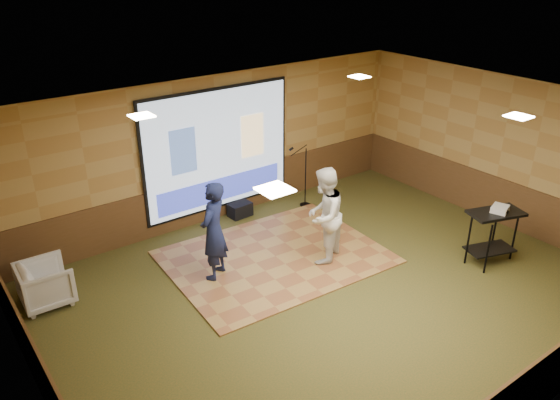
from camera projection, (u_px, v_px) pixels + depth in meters
ground at (329, 291)px, 9.10m from camera, size 9.00×9.00×0.00m
room_shell at (334, 175)px, 8.21m from camera, size 9.04×7.04×3.02m
wainscot_back at (220, 195)px, 11.42m from camera, size 9.00×0.04×0.95m
wainscot_front at (528, 394)px, 6.37m from camera, size 9.00×0.04×0.95m
wainscot_left at (46, 387)px, 6.47m from camera, size 0.04×7.00×0.95m
wainscot_right at (492, 198)px, 11.32m from camera, size 0.04×7.00×0.95m
projector_screen at (219, 151)px, 10.97m from camera, size 3.32×0.06×2.52m
downlight_nw at (142, 116)px, 7.96m from camera, size 0.32×0.32×0.02m
downlight_ne at (359, 77)px, 10.34m from camera, size 0.32×0.32×0.02m
downlight_sw at (275, 190)px, 5.56m from camera, size 0.32×0.32×0.02m
downlight_se at (519, 116)px, 7.94m from camera, size 0.32×0.32×0.02m
dance_floor at (275, 257)px, 10.06m from camera, size 3.99×3.13×0.03m
player_left at (214, 231)px, 9.11m from camera, size 0.76×0.71×1.75m
player_right at (324, 216)px, 9.60m from camera, size 1.08×1.00×1.77m
av_table at (494, 227)px, 9.66m from camera, size 0.95×0.50×1.00m
projector at (500, 209)px, 9.52m from camera, size 0.38×0.35×0.10m
mic_stand at (303, 185)px, 11.87m from camera, size 0.56×0.23×1.44m
banquet_chair at (46, 284)px, 8.66m from camera, size 0.81×0.78×0.71m
duffel_bag at (240, 210)px, 11.56m from camera, size 0.49×0.34×0.29m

